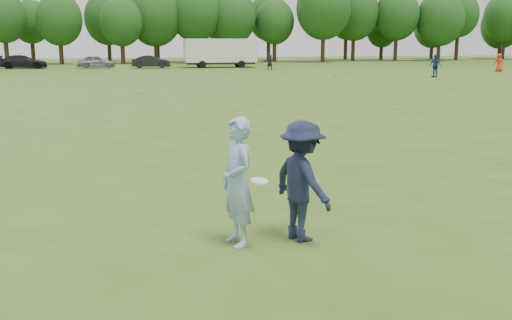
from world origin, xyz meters
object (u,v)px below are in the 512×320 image
object	(u,v)px
player_far_c	(499,63)
car_f	(151,62)
car_d	(23,62)
player_far_d	(270,62)
thrower	(237,182)
player_far_b	(435,66)
defender	(302,181)
car_e	(96,62)
field_cone	(334,75)
cargo_trailer	(220,52)

from	to	relation	value
player_far_c	car_f	xyz separation A→B (m)	(-33.01, 14.74, -0.19)
car_d	player_far_d	bearing A→B (deg)	-107.73
thrower	player_far_d	xyz separation A→B (m)	(13.27, 51.97, -0.17)
thrower	player_far_b	distance (m)	44.35
defender	player_far_b	bearing A→B (deg)	-52.89
player_far_c	car_e	xyz separation A→B (m)	(-38.94, 16.15, -0.19)
thrower	field_cone	bearing A→B (deg)	144.72
car_e	cargo_trailer	bearing A→B (deg)	-98.20
player_far_d	car_f	distance (m)	13.66
player_far_b	cargo_trailer	size ratio (longest dim) A/B	0.21
car_d	car_e	xyz separation A→B (m)	(7.71, -0.58, -0.02)
thrower	player_far_b	bearing A→B (deg)	133.91
player_far_c	player_far_b	bearing A→B (deg)	42.40
defender	car_f	bearing A→B (deg)	-21.93
player_far_d	player_far_b	bearing A→B (deg)	-48.33
player_far_b	car_f	size ratio (longest dim) A/B	0.45
player_far_c	player_far_d	xyz separation A→B (m)	(-21.28, 7.74, -0.07)
thrower	player_far_d	size ratio (longest dim) A/B	1.21
player_far_b	car_d	world-z (taller)	player_far_b
thrower	defender	size ratio (longest dim) A/B	1.04
defender	field_cone	distance (m)	42.78
defender	car_e	bearing A→B (deg)	-16.31
thrower	car_f	distance (m)	58.98
field_cone	car_f	bearing A→B (deg)	127.44
player_far_c	field_cone	world-z (taller)	player_far_c
thrower	car_e	bearing A→B (deg)	170.64
player_far_c	cargo_trailer	world-z (taller)	cargo_trailer
defender	car_e	size ratio (longest dim) A/B	0.46
car_d	car_e	distance (m)	7.73
car_d	car_f	bearing A→B (deg)	-96.52
car_e	player_far_d	bearing A→B (deg)	-117.65
thrower	car_f	size ratio (longest dim) A/B	0.47
defender	car_d	size ratio (longest dim) A/B	0.38
field_cone	cargo_trailer	size ratio (longest dim) A/B	0.03
defender	cargo_trailer	distance (m)	59.50
car_e	car_f	bearing A→B (deg)	-105.57
defender	car_e	xyz separation A→B (m)	(-5.41, 60.35, -0.24)
car_f	cargo_trailer	bearing A→B (deg)	-84.75
thrower	field_cone	xyz separation A→B (m)	(16.00, 40.08, -0.83)
player_far_b	player_far_c	distance (m)	12.69
car_d	field_cone	xyz separation A→B (m)	(28.09, -20.87, -0.57)
field_cone	cargo_trailer	xyz separation A→B (m)	(-6.77, 18.86, 1.63)
thrower	cargo_trailer	distance (m)	59.67
thrower	car_f	world-z (taller)	thrower
defender	player_far_d	bearing A→B (deg)	-34.69
player_far_d	cargo_trailer	distance (m)	8.11
car_e	field_cone	distance (m)	28.77
car_e	car_f	distance (m)	6.10
car_d	defender	bearing A→B (deg)	-166.08
field_cone	player_far_b	bearing A→B (deg)	-18.97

